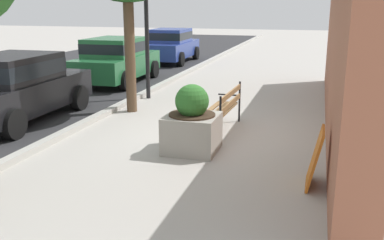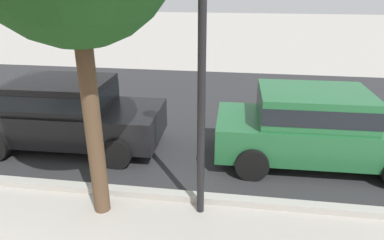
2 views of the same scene
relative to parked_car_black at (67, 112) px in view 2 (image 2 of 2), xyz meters
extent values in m
cube|color=#2D2D30|center=(0.34, 2.87, -0.84)|extent=(60.00, 9.00, 0.01)
cube|color=#B2AFA8|center=(0.34, -1.73, -0.78)|extent=(60.00, 0.20, 0.12)
cylinder|color=brown|center=(1.63, -2.20, 0.72)|extent=(0.26, 0.26, 3.11)
cube|color=black|center=(0.06, 0.00, -0.23)|extent=(4.13, 1.78, 0.70)
cube|color=black|center=(-0.09, 0.00, 0.42)|extent=(2.16, 1.61, 0.60)
cube|color=black|center=(-0.09, 0.00, 0.42)|extent=(2.17, 1.62, 0.33)
cylinder|color=black|center=(1.37, 0.88, -0.52)|extent=(0.64, 0.23, 0.64)
cylinder|color=black|center=(1.41, -0.82, -0.52)|extent=(0.64, 0.23, 0.64)
cylinder|color=black|center=(-1.29, 0.82, -0.52)|extent=(0.64, 0.23, 0.64)
cube|color=#236638|center=(5.43, 0.00, -0.23)|extent=(4.13, 1.78, 0.70)
cube|color=#236638|center=(5.28, 0.00, 0.42)|extent=(2.16, 1.61, 0.60)
cube|color=black|center=(5.28, 0.00, 0.42)|extent=(2.17, 1.62, 0.33)
cylinder|color=black|center=(6.75, 0.88, -0.52)|extent=(0.64, 0.23, 0.64)
cylinder|color=black|center=(4.08, 0.82, -0.52)|extent=(0.64, 0.23, 0.64)
cylinder|color=black|center=(4.12, -0.88, -0.52)|extent=(0.64, 0.23, 0.64)
cylinder|color=black|center=(3.26, -2.00, 0.96)|extent=(0.12, 0.12, 3.60)
camera|label=1|loc=(-8.45, -6.73, 1.83)|focal=40.94mm
camera|label=2|loc=(3.81, -6.73, 2.73)|focal=32.22mm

